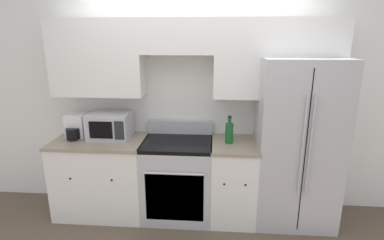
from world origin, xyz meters
TOP-DOWN VIEW (x-y plane):
  - ground_plane at (0.00, 0.00)m, footprint 12.00×12.00m
  - wall_back at (0.01, 0.59)m, footprint 8.00×0.39m
  - lower_cabinets_left at (-1.04, 0.31)m, footprint 1.02×0.64m
  - lower_cabinets_right at (0.46, 0.31)m, footprint 0.50×0.64m
  - oven_range at (-0.16, 0.31)m, footprint 0.77×0.65m
  - refrigerator at (1.12, 0.37)m, footprint 0.85×0.77m
  - microwave at (-0.93, 0.39)m, footprint 0.46×0.36m
  - bottle at (0.40, 0.31)m, footprint 0.09×0.09m
  - paper_towel_holder at (-1.33, 0.38)m, footprint 0.21×0.30m

SIDE VIEW (x-z plane):
  - ground_plane at x=0.00m, z-range 0.00..0.00m
  - lower_cabinets_left at x=-1.04m, z-range 0.00..0.89m
  - lower_cabinets_right at x=0.46m, z-range 0.00..0.89m
  - oven_range at x=-0.16m, z-range -0.07..0.98m
  - refrigerator at x=1.12m, z-range 0.00..1.81m
  - bottle at x=0.40m, z-range 0.86..1.16m
  - paper_towel_holder at x=-1.33m, z-range 0.88..1.15m
  - microwave at x=-0.93m, z-range 0.89..1.18m
  - wall_back at x=0.01m, z-range 0.19..2.79m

